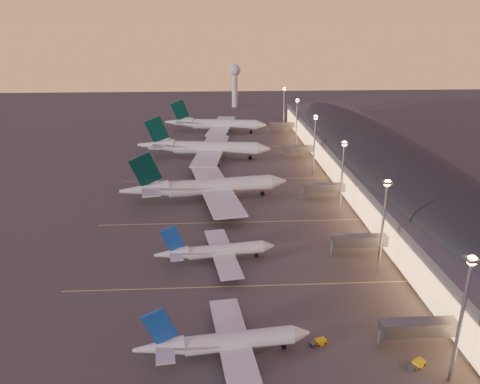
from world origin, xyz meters
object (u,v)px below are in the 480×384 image
airliner_wide_near (206,187)px  airliner_wide_far (216,124)px  airliner_narrow_south (224,342)px  radar_tower (235,78)px  baggage_tug_a (319,342)px  baggage_tug_b (417,364)px  airliner_narrow_north (216,251)px  airliner_wide_mid (204,148)px

airliner_wide_near → airliner_wide_far: (4.26, 113.78, -0.07)m
airliner_narrow_south → radar_tower: bearing=80.1°
baggage_tug_a → baggage_tug_b: bearing=-46.0°
radar_tower → airliner_narrow_south: bearing=-93.0°
airliner_narrow_north → radar_tower: radar_tower is taller
airliner_narrow_north → airliner_wide_near: bearing=85.0°
airliner_narrow_south → airliner_wide_mid: (-6.29, 143.89, 2.09)m
airliner_wide_near → baggage_tug_a: airliner_wide_near is taller
airliner_narrow_south → baggage_tug_b: bearing=-14.7°
radar_tower → baggage_tug_a: bearing=-89.2°
airliner_narrow_north → radar_tower: bearing=77.6°
airliner_narrow_south → radar_tower: 291.85m
airliner_wide_mid → radar_tower: size_ratio=1.99×
airliner_wide_far → airliner_wide_mid: bearing=-87.6°
airliner_wide_near → airliner_wide_mid: bearing=82.2°
airliner_wide_near → airliner_wide_mid: airliner_wide_mid is taller
airliner_wide_mid → baggage_tug_b: airliner_wide_mid is taller
airliner_narrow_north → airliner_wide_far: (1.22, 161.37, 1.95)m
airliner_wide_mid → baggage_tug_a: (25.71, -141.35, -4.86)m
airliner_wide_far → baggage_tug_a: size_ratio=16.44×
radar_tower → baggage_tug_a: (4.06, -288.31, -21.40)m
airliner_narrow_south → airliner_narrow_north: bearing=85.2°
airliner_wide_far → radar_tower: radar_tower is taller
airliner_wide_mid → radar_tower: (21.65, 146.96, 16.54)m
baggage_tug_a → baggage_tug_b: size_ratio=0.96×
airliner_wide_far → baggage_tug_b: size_ratio=15.77×
airliner_wide_near → radar_tower: size_ratio=1.90×
airliner_narrow_north → baggage_tug_a: 42.33m
airliner_narrow_north → airliner_wide_mid: size_ratio=0.52×
airliner_wide_far → airliner_wide_near: bearing=-83.6°
airliner_narrow_south → baggage_tug_a: 19.78m
airliner_wide_far → baggage_tug_b: bearing=-71.2°
airliner_wide_near → baggage_tug_a: (23.87, -84.35, -4.64)m
radar_tower → airliner_narrow_north: bearing=-93.8°
airliner_wide_mid → baggage_tug_a: bearing=-72.2°
airliner_wide_near → airliner_wide_mid: 57.03m
baggage_tug_b → baggage_tug_a: bearing=124.6°
airliner_narrow_north → baggage_tug_a: bearing=-69.1°
airliner_wide_far → airliner_narrow_south: bearing=-81.4°
airliner_wide_far → radar_tower: bearing=88.8°
airliner_wide_far → radar_tower: size_ratio=1.88×
baggage_tug_a → baggage_tug_b: 19.09m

